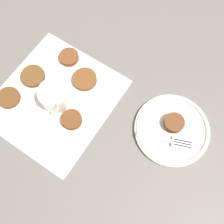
{
  "coord_description": "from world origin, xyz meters",
  "views": [
    {
      "loc": [
        -0.13,
        -0.31,
        0.72
      ],
      "look_at": [
        0.05,
        -0.14,
        0.02
      ],
      "focal_mm": 42.0,
      "sensor_mm": 36.0,
      "label": 1
    }
  ],
  "objects_px": {
    "sauce_bowl": "(55,97)",
    "fork": "(171,141)",
    "fritter_on_plate": "(174,123)",
    "serving_plate": "(172,129)"
  },
  "relations": [
    {
      "from": "sauce_bowl",
      "to": "fritter_on_plate",
      "type": "height_order",
      "value": "sauce_bowl"
    },
    {
      "from": "serving_plate",
      "to": "fritter_on_plate",
      "type": "distance_m",
      "value": 0.02
    },
    {
      "from": "serving_plate",
      "to": "fork",
      "type": "distance_m",
      "value": 0.04
    },
    {
      "from": "sauce_bowl",
      "to": "serving_plate",
      "type": "distance_m",
      "value": 0.35
    },
    {
      "from": "fork",
      "to": "fritter_on_plate",
      "type": "bearing_deg",
      "value": 32.23
    },
    {
      "from": "fritter_on_plate",
      "to": "sauce_bowl",
      "type": "bearing_deg",
      "value": 120.17
    },
    {
      "from": "sauce_bowl",
      "to": "fork",
      "type": "bearing_deg",
      "value": -68.28
    },
    {
      "from": "sauce_bowl",
      "to": "fork",
      "type": "distance_m",
      "value": 0.35
    },
    {
      "from": "fritter_on_plate",
      "to": "fork",
      "type": "bearing_deg",
      "value": -147.77
    },
    {
      "from": "sauce_bowl",
      "to": "serving_plate",
      "type": "height_order",
      "value": "sauce_bowl"
    }
  ]
}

